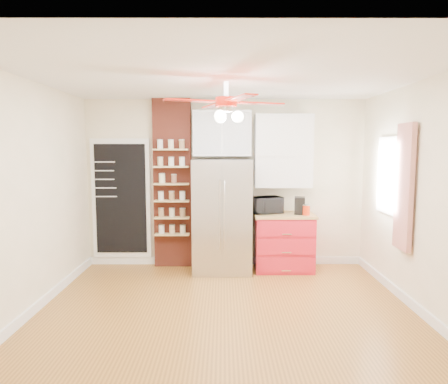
{
  "coord_description": "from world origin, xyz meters",
  "views": [
    {
      "loc": [
        -0.03,
        -4.49,
        1.92
      ],
      "look_at": [
        -0.02,
        0.9,
        1.33
      ],
      "focal_mm": 32.0,
      "sensor_mm": 36.0,
      "label": 1
    }
  ],
  "objects_px": {
    "fridge": "(222,216)",
    "red_cabinet": "(283,242)",
    "toaster_oven": "(266,205)",
    "pantry_jar_oats": "(162,179)",
    "coffee_maker": "(300,206)",
    "canister_left": "(306,210)",
    "ceiling_fan": "(226,103)"
  },
  "relations": [
    {
      "from": "fridge",
      "to": "red_cabinet",
      "type": "relative_size",
      "value": 1.86
    },
    {
      "from": "toaster_oven",
      "to": "pantry_jar_oats",
      "type": "relative_size",
      "value": 3.31
    },
    {
      "from": "coffee_maker",
      "to": "pantry_jar_oats",
      "type": "bearing_deg",
      "value": -173.0
    },
    {
      "from": "fridge",
      "to": "coffee_maker",
      "type": "relative_size",
      "value": 6.56
    },
    {
      "from": "red_cabinet",
      "to": "toaster_oven",
      "type": "relative_size",
      "value": 2.0
    },
    {
      "from": "pantry_jar_oats",
      "to": "coffee_maker",
      "type": "bearing_deg",
      "value": -3.9
    },
    {
      "from": "coffee_maker",
      "to": "pantry_jar_oats",
      "type": "height_order",
      "value": "pantry_jar_oats"
    },
    {
      "from": "toaster_oven",
      "to": "pantry_jar_oats",
      "type": "bearing_deg",
      "value": 155.73
    },
    {
      "from": "toaster_oven",
      "to": "coffee_maker",
      "type": "xyz_separation_m",
      "value": [
        0.52,
        -0.09,
        0.0
      ]
    },
    {
      "from": "coffee_maker",
      "to": "red_cabinet",
      "type": "bearing_deg",
      "value": -179.91
    },
    {
      "from": "fridge",
      "to": "red_cabinet",
      "type": "distance_m",
      "value": 1.06
    },
    {
      "from": "red_cabinet",
      "to": "coffee_maker",
      "type": "distance_m",
      "value": 0.63
    },
    {
      "from": "coffee_maker",
      "to": "pantry_jar_oats",
      "type": "relative_size",
      "value": 1.88
    },
    {
      "from": "coffee_maker",
      "to": "pantry_jar_oats",
      "type": "xyz_separation_m",
      "value": [
        -2.15,
        0.15,
        0.41
      ]
    },
    {
      "from": "fridge",
      "to": "canister_left",
      "type": "bearing_deg",
      "value": -4.22
    },
    {
      "from": "fridge",
      "to": "red_cabinet",
      "type": "xyz_separation_m",
      "value": [
        0.97,
        0.05,
        -0.42
      ]
    },
    {
      "from": "ceiling_fan",
      "to": "fridge",
      "type": "bearing_deg",
      "value": 91.76
    },
    {
      "from": "toaster_oven",
      "to": "canister_left",
      "type": "height_order",
      "value": "toaster_oven"
    },
    {
      "from": "red_cabinet",
      "to": "pantry_jar_oats",
      "type": "height_order",
      "value": "pantry_jar_oats"
    },
    {
      "from": "toaster_oven",
      "to": "pantry_jar_oats",
      "type": "xyz_separation_m",
      "value": [
        -1.64,
        0.06,
        0.41
      ]
    },
    {
      "from": "red_cabinet",
      "to": "toaster_oven",
      "type": "bearing_deg",
      "value": 171.2
    },
    {
      "from": "fridge",
      "to": "pantry_jar_oats",
      "type": "xyz_separation_m",
      "value": [
        -0.95,
        0.15,
        0.57
      ]
    },
    {
      "from": "ceiling_fan",
      "to": "toaster_oven",
      "type": "height_order",
      "value": "ceiling_fan"
    },
    {
      "from": "fridge",
      "to": "toaster_oven",
      "type": "bearing_deg",
      "value": 7.69
    },
    {
      "from": "canister_left",
      "to": "red_cabinet",
      "type": "bearing_deg",
      "value": 155.45
    },
    {
      "from": "canister_left",
      "to": "pantry_jar_oats",
      "type": "xyz_separation_m",
      "value": [
        -2.24,
        0.25,
        0.47
      ]
    },
    {
      "from": "toaster_oven",
      "to": "red_cabinet",
      "type": "bearing_deg",
      "value": -31.02
    },
    {
      "from": "red_cabinet",
      "to": "ceiling_fan",
      "type": "distance_m",
      "value": 2.75
    },
    {
      "from": "ceiling_fan",
      "to": "toaster_oven",
      "type": "relative_size",
      "value": 2.98
    },
    {
      "from": "ceiling_fan",
      "to": "coffee_maker",
      "type": "distance_m",
      "value": 2.44
    },
    {
      "from": "fridge",
      "to": "ceiling_fan",
      "type": "height_order",
      "value": "ceiling_fan"
    },
    {
      "from": "fridge",
      "to": "red_cabinet",
      "type": "height_order",
      "value": "fridge"
    }
  ]
}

